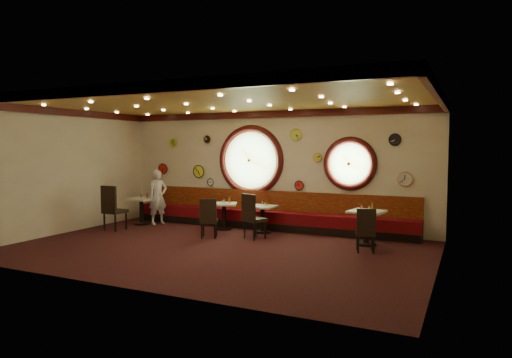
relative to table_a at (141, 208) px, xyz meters
The scene contains 50 objects.
floor 4.02m from the table_a, 27.53° to the right, with size 9.00×6.00×0.00m, color black.
ceiling 4.83m from the table_a, 27.53° to the right, with size 9.00×6.00×0.02m, color gold.
wall_back 3.89m from the table_a, 18.07° to the left, with size 9.00×0.02×3.20m, color beige.
wall_front 6.10m from the table_a, 53.85° to the right, with size 9.00×0.02×3.20m, color beige.
wall_left 2.36m from the table_a, 117.49° to the right, with size 0.02×6.00×3.20m, color beige.
wall_right 8.32m from the table_a, 12.92° to the right, with size 0.02×6.00×3.20m, color beige.
molding_back 4.55m from the table_a, 17.34° to the left, with size 9.00×0.10×0.18m, color #3A0D0A.
molding_front 6.52m from the table_a, 53.56° to the right, with size 9.00×0.10×0.18m, color #3A0D0A.
molding_left 3.34m from the table_a, 116.25° to the right, with size 0.10×6.00×0.18m, color #3A0D0A.
molding_right 8.61m from the table_a, 13.00° to the right, with size 0.10×6.00×0.18m, color #3A0D0A.
banquette_base 3.67m from the table_a, 13.88° to the left, with size 8.00×0.55×0.20m, color black.
banquette_seat 3.65m from the table_a, 13.88° to the left, with size 8.00×0.55×0.30m, color #58070E.
banquette_back 3.72m from the table_a, 17.19° to the left, with size 8.00×0.10×0.55m, color #5B0708.
porthole_left_glass 3.44m from the table_a, 21.36° to the left, with size 1.66×1.66×0.02m, color #89B26A.
porthole_left_frame 3.44m from the table_a, 21.11° to the left, with size 1.98×1.98×0.18m, color #3A0D0A.
porthole_left_ring 3.43m from the table_a, 20.60° to the left, with size 1.61×1.61×0.03m, color gold.
porthole_right_glass 6.00m from the table_a, 11.33° to the left, with size 1.10×1.10×0.02m, color #89B26A.
porthole_right_frame 6.00m from the table_a, 11.19° to the left, with size 1.38×1.38×0.18m, color #3A0D0A.
porthole_right_ring 5.99m from the table_a, 10.90° to the left, with size 1.09×1.09×0.03m, color gold.
wall_clock_0 7.19m from the table_a, ahead, with size 0.28×0.28×0.03m, color black.
wall_clock_1 2.74m from the table_a, 35.90° to the left, with size 0.24×0.24×0.03m, color black.
wall_clock_2 1.55m from the table_a, 93.08° to the left, with size 0.32×0.32×0.03m, color red.
wall_clock_3 7.24m from the table_a, ahead, with size 0.34×0.34×0.03m, color silver.
wall_clock_4 4.59m from the table_a, 14.25° to the left, with size 0.24×0.24×0.03m, color red.
wall_clock_5 5.23m from the table_a, 12.84° to the left, with size 0.22×0.22×0.03m, color #CCD647.
wall_clock_6 1.96m from the table_a, 41.96° to the left, with size 0.36×0.36×0.03m, color yellow.
wall_clock_7 2.20m from the table_a, 73.04° to the left, with size 0.26×0.26×0.03m, color #83B824.
wall_clock_8 4.89m from the table_a, 14.57° to the left, with size 0.30×0.30×0.03m, color #B0DB44.
wall_clock_9 2.11m from the table_a, 34.21° to the left, with size 0.20×0.20×0.03m, color white.
table_a is the anchor object (origin of this frame).
table_b 2.56m from the table_a, ahead, with size 0.85×0.85×0.71m.
table_c 3.70m from the table_a, ahead, with size 0.66×0.66×0.71m.
table_d 6.43m from the table_a, ahead, with size 0.83×0.83×0.79m.
chair_a 1.14m from the table_a, 93.13° to the right, with size 0.52×0.52×0.74m.
chair_b 2.93m from the table_a, 17.87° to the right, with size 0.54×0.54×0.60m.
chair_c 3.82m from the table_a, ahead, with size 0.61×0.61×0.68m.
chair_d 6.62m from the table_a, ahead, with size 0.49×0.49×0.58m.
condiment_a_salt 0.34m from the table_a, 149.55° to the left, with size 0.04×0.04×0.11m, color silver.
condiment_b_salt 2.52m from the table_a, ahead, with size 0.03×0.03×0.09m, color silver.
condiment_c_salt 3.67m from the table_a, ahead, with size 0.04×0.04×0.11m, color silver.
condiment_d_salt 6.32m from the table_a, ahead, with size 0.04×0.04×0.11m, color silver.
condiment_a_pepper 0.33m from the table_a, behind, with size 0.04×0.04×0.10m, color silver.
condiment_b_pepper 2.58m from the table_a, ahead, with size 0.04×0.04×0.11m, color silver.
condiment_c_pepper 3.76m from the table_a, ahead, with size 0.03×0.03×0.09m, color silver.
condiment_d_pepper 6.51m from the table_a, ahead, with size 0.04×0.04×0.11m, color silver.
condiment_a_bottle 0.39m from the table_a, 39.10° to the left, with size 0.05×0.05×0.15m, color orange.
condiment_b_bottle 2.70m from the table_a, ahead, with size 0.05×0.05×0.16m, color gold.
condiment_c_bottle 3.81m from the table_a, ahead, with size 0.06×0.06×0.18m, color gold.
condiment_d_bottle 6.55m from the table_a, ahead, with size 0.06×0.06×0.18m, color gold.
waiter 0.56m from the table_a, 32.67° to the left, with size 0.57×0.38×1.57m, color silver.
Camera 1 is at (4.99, -8.48, 2.22)m, focal length 32.00 mm.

